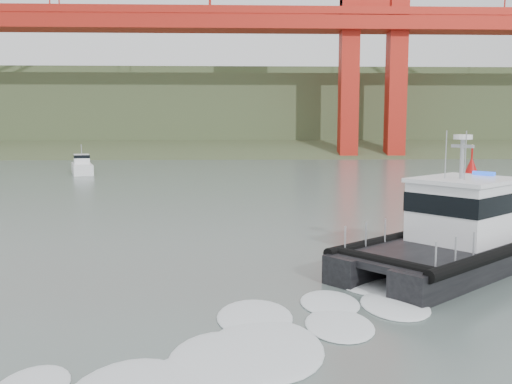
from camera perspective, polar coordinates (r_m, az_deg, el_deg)
ground at (r=21.88m, az=0.80°, el=-9.36°), size 400.00×400.00×0.00m
headlands at (r=146.46m, az=-1.74°, el=7.43°), size 500.00×105.36×27.12m
patrol_boat at (r=25.75m, az=19.57°, el=-3.92°), size 12.06×11.05×5.84m
motorboat at (r=70.83m, az=-17.01°, el=2.49°), size 4.06×6.85×3.58m
nav_buoy at (r=58.97m, az=20.71°, el=1.68°), size 2.01×2.01×4.19m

